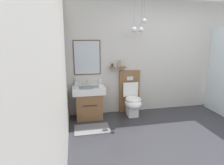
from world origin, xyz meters
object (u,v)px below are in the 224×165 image
object	(u,v)px
vanity_sink_left	(89,101)
folded_hand_towel	(87,87)
toothbrush_cup	(76,83)
soap_dispenser	(100,81)
toilet	(131,99)

from	to	relation	value
vanity_sink_left	folded_hand_towel	size ratio (longest dim) A/B	3.20
toothbrush_cup	soap_dispenser	bearing A→B (deg)	1.04
vanity_sink_left	toilet	xyz separation A→B (m)	(0.96, -0.01, -0.00)
soap_dispenser	folded_hand_towel	xyz separation A→B (m)	(-0.32, -0.28, -0.05)
toilet	vanity_sink_left	bearing A→B (deg)	179.23
vanity_sink_left	soap_dispenser	xyz separation A→B (m)	(0.28, 0.16, 0.40)
vanity_sink_left	folded_hand_towel	bearing A→B (deg)	-107.51
toilet	folded_hand_towel	distance (m)	1.07
soap_dispenser	vanity_sink_left	bearing A→B (deg)	-150.23
toothbrush_cup	toilet	bearing A→B (deg)	-7.47
soap_dispenser	toilet	bearing A→B (deg)	-14.01
toothbrush_cup	soap_dispenser	size ratio (longest dim) A/B	1.22
vanity_sink_left	toothbrush_cup	distance (m)	0.49
vanity_sink_left	soap_dispenser	world-z (taller)	soap_dispenser
vanity_sink_left	toothbrush_cup	size ratio (longest dim) A/B	3.46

